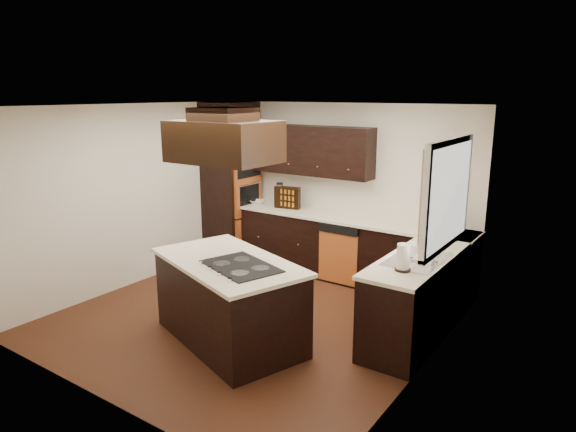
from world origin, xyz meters
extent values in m
cube|color=brown|center=(0.00, 0.00, -0.01)|extent=(4.20, 4.20, 0.02)
cube|color=silver|center=(0.00, 0.00, 2.51)|extent=(4.20, 4.20, 0.02)
cube|color=#EEE5CE|center=(0.00, 2.11, 1.25)|extent=(4.20, 0.02, 2.50)
cube|color=#EEE5CE|center=(0.00, -2.11, 1.25)|extent=(4.20, 0.02, 2.50)
cube|color=#EEE5CE|center=(-2.11, 0.00, 1.25)|extent=(0.02, 4.20, 2.50)
cube|color=#EEE5CE|center=(2.11, 0.00, 1.25)|extent=(0.02, 4.20, 2.50)
cube|color=black|center=(-1.78, 1.71, 1.06)|extent=(0.65, 0.75, 2.12)
cube|color=#CA6229|center=(-1.43, 1.71, 1.12)|extent=(0.05, 0.62, 0.78)
cube|color=black|center=(0.03, 1.80, 0.44)|extent=(2.93, 0.60, 0.88)
cube|color=black|center=(1.80, 0.90, 0.44)|extent=(0.60, 2.40, 0.88)
cube|color=white|center=(0.03, 1.79, 0.90)|extent=(2.93, 0.63, 0.04)
cube|color=white|center=(1.79, 0.90, 0.90)|extent=(0.63, 2.40, 0.04)
cube|color=black|center=(-0.43, 1.93, 1.81)|extent=(2.00, 0.34, 0.72)
cube|color=#CA6229|center=(0.33, 1.50, 0.40)|extent=(0.60, 0.05, 0.72)
cube|color=white|center=(2.07, 0.55, 1.65)|extent=(0.06, 1.32, 1.12)
cube|color=white|center=(2.10, 0.55, 1.65)|extent=(0.00, 1.20, 1.00)
cube|color=beige|center=(2.01, 0.13, 1.70)|extent=(0.02, 0.34, 0.90)
cube|color=beige|center=(2.01, 0.97, 1.70)|extent=(0.02, 0.34, 0.90)
cube|color=silver|center=(1.80, 0.55, 0.92)|extent=(0.52, 0.84, 0.01)
cube|color=black|center=(0.16, -0.61, 0.44)|extent=(1.93, 1.45, 0.88)
cube|color=white|center=(0.16, -0.61, 0.90)|extent=(2.01, 1.53, 0.04)
cube|color=black|center=(0.41, -0.69, 0.93)|extent=(0.95, 0.78, 0.01)
cube|color=black|center=(0.10, -0.55, 2.16)|extent=(1.05, 0.72, 0.42)
cube|color=black|center=(0.10, -0.55, 2.44)|extent=(0.55, 0.50, 0.13)
cylinder|color=silver|center=(-0.87, 1.78, 0.97)|extent=(0.15, 0.15, 0.10)
cone|color=silver|center=(-0.87, 1.78, 1.15)|extent=(0.13, 0.13, 0.26)
cube|color=black|center=(-0.73, 1.78, 1.09)|extent=(0.41, 0.18, 0.33)
imported|color=white|center=(-1.30, 1.79, 0.95)|extent=(0.29, 0.29, 0.06)
imported|color=white|center=(1.81, 1.12, 1.03)|extent=(0.11, 0.11, 0.21)
cylinder|color=white|center=(1.81, 0.12, 1.06)|extent=(0.13, 0.13, 0.28)
camera|label=1|loc=(3.60, -4.50, 2.66)|focal=32.00mm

